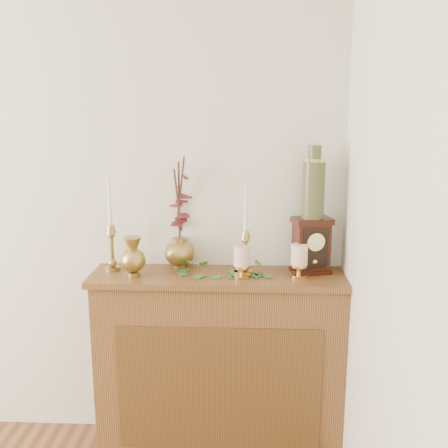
{
  "coord_description": "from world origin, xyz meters",
  "views": [
    {
      "loc": [
        1.53,
        -0.29,
        1.71
      ],
      "look_at": [
        1.42,
        2.05,
        1.19
      ],
      "focal_mm": 42.0,
      "sensor_mm": 36.0,
      "label": 1
    }
  ],
  "objects_px": {
    "mantel_clock": "(311,246)",
    "ceramic_vase": "(313,186)",
    "ginger_jar": "(181,216)",
    "candlestick_center": "(245,245)",
    "candlestick_left": "(111,240)",
    "bud_vase": "(133,257)"
  },
  "relations": [
    {
      "from": "mantel_clock",
      "to": "ceramic_vase",
      "type": "relative_size",
      "value": 0.79
    },
    {
      "from": "ginger_jar",
      "to": "mantel_clock",
      "type": "xyz_separation_m",
      "value": [
        0.64,
        -0.1,
        -0.12
      ]
    },
    {
      "from": "candlestick_center",
      "to": "ceramic_vase",
      "type": "distance_m",
      "value": 0.42
    },
    {
      "from": "candlestick_center",
      "to": "candlestick_left",
      "type": "bearing_deg",
      "value": 177.06
    },
    {
      "from": "candlestick_center",
      "to": "ceramic_vase",
      "type": "relative_size",
      "value": 1.29
    },
    {
      "from": "candlestick_center",
      "to": "mantel_clock",
      "type": "distance_m",
      "value": 0.32
    },
    {
      "from": "mantel_clock",
      "to": "ceramic_vase",
      "type": "height_order",
      "value": "ceramic_vase"
    },
    {
      "from": "candlestick_center",
      "to": "ceramic_vase",
      "type": "xyz_separation_m",
      "value": [
        0.31,
        0.05,
        0.28
      ]
    },
    {
      "from": "ginger_jar",
      "to": "mantel_clock",
      "type": "relative_size",
      "value": 2.06
    },
    {
      "from": "candlestick_left",
      "to": "ginger_jar",
      "type": "height_order",
      "value": "ginger_jar"
    },
    {
      "from": "ginger_jar",
      "to": "ceramic_vase",
      "type": "bearing_deg",
      "value": -8.89
    },
    {
      "from": "candlestick_left",
      "to": "mantel_clock",
      "type": "xyz_separation_m",
      "value": [
        0.96,
        0.02,
        -0.02
      ]
    },
    {
      "from": "bud_vase",
      "to": "ceramic_vase",
      "type": "xyz_separation_m",
      "value": [
        0.84,
        0.11,
        0.33
      ]
    },
    {
      "from": "ginger_jar",
      "to": "candlestick_left",
      "type": "bearing_deg",
      "value": -160.09
    },
    {
      "from": "mantel_clock",
      "to": "ginger_jar",
      "type": "bearing_deg",
      "value": 156.35
    },
    {
      "from": "candlestick_left",
      "to": "ginger_jar",
      "type": "distance_m",
      "value": 0.36
    },
    {
      "from": "candlestick_center",
      "to": "ginger_jar",
      "type": "xyz_separation_m",
      "value": [
        -0.32,
        0.15,
        0.11
      ]
    },
    {
      "from": "bud_vase",
      "to": "ginger_jar",
      "type": "distance_m",
      "value": 0.33
    },
    {
      "from": "candlestick_center",
      "to": "mantel_clock",
      "type": "bearing_deg",
      "value": 8.78
    },
    {
      "from": "ginger_jar",
      "to": "ceramic_vase",
      "type": "xyz_separation_m",
      "value": [
        0.64,
        -0.1,
        0.17
      ]
    },
    {
      "from": "bud_vase",
      "to": "ceramic_vase",
      "type": "relative_size",
      "value": 0.55
    },
    {
      "from": "candlestick_center",
      "to": "ginger_jar",
      "type": "distance_m",
      "value": 0.37
    }
  ]
}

